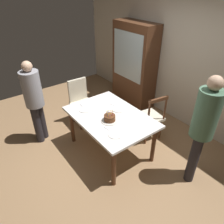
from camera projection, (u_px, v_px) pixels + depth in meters
name	position (u px, v px, depth m)	size (l,w,h in m)	color
ground	(110.00, 150.00, 3.85)	(6.40, 6.40, 0.00)	#93704C
back_wall	(186.00, 61.00, 4.08)	(6.40, 0.10, 2.60)	beige
dining_table	(110.00, 120.00, 3.49)	(1.47, 1.02, 0.75)	white
birthday_cake	(110.00, 118.00, 3.29)	(0.28, 0.28, 0.17)	silver
plate_near_celebrant	(85.00, 110.00, 3.59)	(0.22, 0.22, 0.01)	white
plate_far_side	(118.00, 109.00, 3.61)	(0.22, 0.22, 0.01)	white
plate_near_guest	(116.00, 134.00, 3.02)	(0.22, 0.22, 0.01)	white
fork_near_celebrant	(82.00, 106.00, 3.71)	(0.18, 0.02, 0.01)	silver
fork_far_side	(113.00, 105.00, 3.72)	(0.18, 0.02, 0.01)	silver
fork_near_guest	(108.00, 130.00, 3.12)	(0.18, 0.02, 0.01)	silver
chair_spindle_back	(150.00, 117.00, 3.93)	(0.50, 0.50, 0.95)	beige
chair_upholstered	(81.00, 100.00, 4.35)	(0.46, 0.46, 0.95)	beige
person_celebrant	(34.00, 99.00, 3.65)	(0.32, 0.32, 1.57)	#262328
person_guest	(203.00, 126.00, 2.81)	(0.32, 0.32, 1.71)	#262328
china_cabinet	(134.00, 65.00, 4.90)	(1.10, 0.45, 1.90)	#56331E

